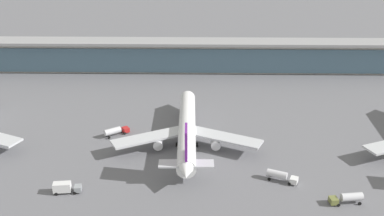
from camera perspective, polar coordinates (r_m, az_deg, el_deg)
ground_plane at (r=139.25m, az=-0.15°, el=-6.41°), size 1200.00×1200.00×0.00m
airliner_centre_stand at (r=145.43m, az=-0.63°, el=-2.73°), size 47.49×61.64×16.44m
service_truck_near_nose_red at (r=154.66m, az=-9.55°, el=-2.84°), size 8.36×6.74×2.95m
service_truck_under_wing_white at (r=130.23m, az=11.05°, el=-8.30°), size 8.78×5.52×2.95m
service_truck_mid_apron_grey at (r=127.48m, az=-15.59°, el=-9.55°), size 7.51×3.11×3.10m
service_truck_by_tail_olive at (r=125.46m, az=18.90°, el=-10.58°), size 8.82×3.49×2.95m
terminal_building at (r=212.98m, az=0.28°, el=6.62°), size 273.76×12.80×15.20m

